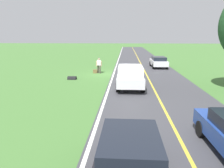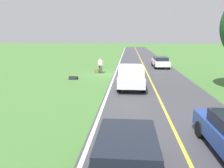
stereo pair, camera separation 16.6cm
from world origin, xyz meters
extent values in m
plane|color=#427033|center=(0.00, 0.00, 0.00)|extent=(200.00, 200.00, 0.00)
cube|color=#3D3D42|center=(-4.33, 0.00, 0.00)|extent=(7.42, 120.00, 0.00)
cube|color=silver|center=(-0.81, 0.00, 0.01)|extent=(0.16, 117.60, 0.00)
cube|color=gold|center=(-4.33, 0.00, 0.01)|extent=(0.14, 117.60, 0.00)
cylinder|color=#4C473D|center=(0.72, -0.44, 0.44)|extent=(0.18, 0.18, 0.88)
cylinder|color=#4C473D|center=(0.96, -0.67, 0.44)|extent=(0.18, 0.18, 0.88)
cube|color=white|center=(0.84, -0.56, 1.17)|extent=(0.41, 0.28, 0.58)
sphere|color=tan|center=(0.84, -0.56, 1.57)|extent=(0.23, 0.23, 0.23)
sphere|color=#4C564C|center=(0.84, -0.56, 1.65)|extent=(0.20, 0.20, 0.20)
cube|color=navy|center=(0.85, -0.76, 1.20)|extent=(0.33, 0.21, 0.44)
cylinder|color=tan|center=(0.58, -0.55, 1.06)|extent=(0.10, 0.10, 0.58)
cylinder|color=tan|center=(1.10, -0.53, 1.06)|extent=(0.10, 0.10, 0.58)
cube|color=brown|center=(1.26, -0.49, 0.21)|extent=(0.47, 0.22, 0.42)
cube|color=silver|center=(-2.48, 5.83, 0.75)|extent=(2.00, 5.40, 0.70)
cube|color=silver|center=(-2.48, 7.01, 1.46)|extent=(1.84, 2.16, 0.72)
cube|color=black|center=(-2.48, 7.01, 1.53)|extent=(1.68, 1.30, 0.43)
cube|color=silver|center=(-3.42, 4.75, 1.33)|extent=(0.10, 3.02, 0.45)
cube|color=silver|center=(-1.54, 4.75, 1.33)|extent=(0.10, 3.02, 0.45)
cube|color=silver|center=(-2.48, 3.23, 1.33)|extent=(1.84, 0.10, 0.45)
cylinder|color=black|center=(-3.38, 7.58, 0.40)|extent=(0.30, 0.80, 0.80)
cylinder|color=black|center=(-1.58, 7.58, 0.40)|extent=(0.30, 0.80, 0.80)
cylinder|color=black|center=(-3.38, 4.28, 0.40)|extent=(0.30, 0.80, 0.80)
cylinder|color=black|center=(-1.58, 4.28, 0.40)|extent=(0.30, 0.80, 0.80)
cylinder|color=black|center=(-5.24, 14.69, 0.33)|extent=(0.26, 0.67, 0.66)
cube|color=black|center=(-2.28, 17.90, 0.64)|extent=(1.87, 4.41, 0.62)
cube|color=black|center=(-2.29, 17.70, 1.18)|extent=(1.64, 2.38, 0.46)
cylinder|color=black|center=(-3.13, 16.50, 0.33)|extent=(0.24, 0.66, 0.66)
cylinder|color=black|center=(-1.44, 16.49, 0.33)|extent=(0.24, 0.66, 0.66)
cube|color=silver|center=(-6.39, -5.68, 0.64)|extent=(1.92, 4.43, 0.62)
cube|color=black|center=(-6.40, -5.48, 1.18)|extent=(1.67, 2.40, 0.46)
cylinder|color=black|center=(-5.53, -7.07, 0.33)|extent=(0.25, 0.66, 0.66)
cylinder|color=black|center=(-7.22, -7.10, 0.33)|extent=(0.25, 0.66, 0.66)
cylinder|color=black|center=(-5.57, -4.27, 0.33)|extent=(0.25, 0.66, 0.66)
cylinder|color=black|center=(-7.26, -4.30, 0.33)|extent=(0.25, 0.66, 0.66)
cylinder|color=black|center=(2.97, 3.11, 0.00)|extent=(0.80, 0.60, 0.60)
camera|label=1|loc=(-2.14, 23.20, 4.05)|focal=34.95mm
camera|label=2|loc=(-2.31, 23.18, 4.05)|focal=34.95mm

